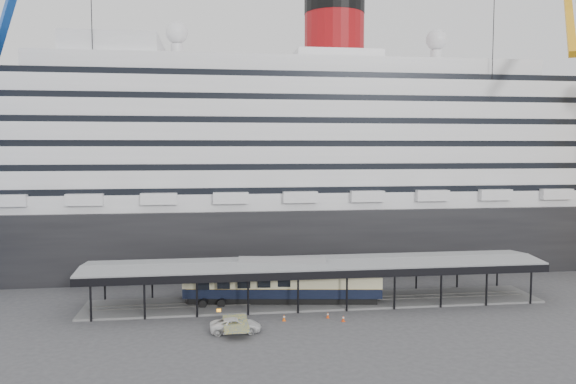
% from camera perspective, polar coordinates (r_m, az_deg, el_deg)
% --- Properties ---
extents(ground, '(200.00, 200.00, 0.00)m').
position_cam_1_polar(ground, '(66.10, 3.69, -12.30)').
color(ground, '#3D3D40').
rests_on(ground, ground).
extents(cruise_ship, '(130.00, 30.00, 43.90)m').
position_cam_1_polar(cruise_ship, '(94.87, -0.07, 4.05)').
color(cruise_ship, black).
rests_on(cruise_ship, ground).
extents(platform_canopy, '(56.00, 9.18, 5.30)m').
position_cam_1_polar(platform_canopy, '(70.21, 2.88, -9.29)').
color(platform_canopy, slate).
rests_on(platform_canopy, ground).
extents(port_truck, '(5.34, 2.51, 1.48)m').
position_cam_1_polar(port_truck, '(59.98, -5.34, -13.34)').
color(port_truck, silver).
rests_on(port_truck, ground).
extents(pullman_carriage, '(24.22, 6.41, 23.59)m').
position_cam_1_polar(pullman_carriage, '(69.47, -0.57, -9.03)').
color(pullman_carriage, black).
rests_on(pullman_carriage, ground).
extents(traffic_cone_left, '(0.44, 0.44, 0.76)m').
position_cam_1_polar(traffic_cone_left, '(63.54, -0.40, -12.63)').
color(traffic_cone_left, '#EC590D').
rests_on(traffic_cone_left, ground).
extents(traffic_cone_mid, '(0.47, 0.47, 0.71)m').
position_cam_1_polar(traffic_cone_mid, '(63.63, 5.64, -12.65)').
color(traffic_cone_mid, '#DF3F0C').
rests_on(traffic_cone_mid, ground).
extents(traffic_cone_right, '(0.36, 0.36, 0.69)m').
position_cam_1_polar(traffic_cone_right, '(64.71, 4.07, -12.36)').
color(traffic_cone_right, '#E3440C').
rests_on(traffic_cone_right, ground).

